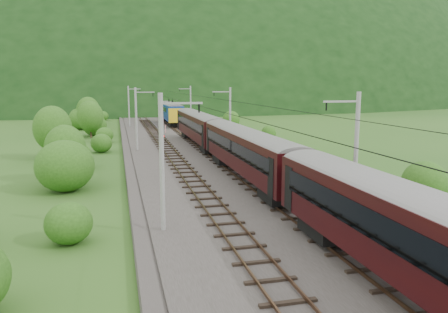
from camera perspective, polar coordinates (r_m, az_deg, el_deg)
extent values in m
plane|color=#244D18|center=(27.68, 5.14, -9.07)|extent=(600.00, 600.00, 0.00)
cube|color=#38332D|center=(36.87, 0.09, -4.05)|extent=(14.00, 220.00, 0.30)
cube|color=#513623|center=(36.19, -4.72, -3.78)|extent=(0.08, 220.00, 0.15)
cube|color=#513623|center=(36.43, -2.48, -3.67)|extent=(0.08, 220.00, 0.15)
cube|color=black|center=(36.33, -3.59, -3.93)|extent=(2.40, 220.00, 0.12)
cube|color=#513623|center=(37.22, 2.61, -3.38)|extent=(0.08, 220.00, 0.15)
cube|color=#513623|center=(37.64, 4.71, -3.26)|extent=(0.08, 220.00, 0.15)
cube|color=black|center=(37.46, 3.66, -3.52)|extent=(2.40, 220.00, 0.12)
cylinder|color=gray|center=(25.31, -8.12, -0.83)|extent=(0.28, 0.28, 8.00)
cube|color=gray|center=(25.07, -5.55, 6.95)|extent=(2.40, 0.12, 0.12)
cylinder|color=black|center=(25.25, -3.28, 6.31)|extent=(0.10, 0.10, 0.50)
cylinder|color=gray|center=(57.01, -11.39, 4.82)|extent=(0.28, 0.28, 8.00)
cube|color=gray|center=(56.91, -10.28, 8.27)|extent=(2.40, 0.12, 0.12)
cylinder|color=black|center=(56.99, -9.26, 8.00)|extent=(0.10, 0.10, 0.50)
cylinder|color=gray|center=(88.93, -12.33, 6.42)|extent=(0.28, 0.28, 8.00)
cube|color=gray|center=(88.86, -11.62, 8.63)|extent=(2.40, 0.12, 0.12)
cylinder|color=black|center=(88.91, -10.97, 8.46)|extent=(0.10, 0.10, 0.50)
cylinder|color=gray|center=(120.89, -12.77, 7.17)|extent=(0.28, 0.28, 8.00)
cube|color=gray|center=(120.84, -12.25, 8.80)|extent=(2.40, 0.12, 0.12)
cylinder|color=black|center=(120.88, -11.77, 8.68)|extent=(0.10, 0.10, 0.50)
cylinder|color=gray|center=(152.87, -13.03, 7.61)|extent=(0.28, 0.28, 8.00)
cube|color=gray|center=(152.83, -12.62, 8.90)|extent=(2.40, 0.12, 0.12)
cylinder|color=black|center=(152.86, -12.24, 8.80)|extent=(0.10, 0.10, 0.50)
cylinder|color=gray|center=(29.23, 16.84, 0.24)|extent=(0.28, 0.28, 8.00)
cube|color=gray|center=(28.30, 15.07, 6.96)|extent=(2.40, 0.12, 0.12)
cylinder|color=black|center=(27.85, 13.23, 6.38)|extent=(0.10, 0.10, 0.50)
cylinder|color=gray|center=(58.86, 0.80, 5.14)|extent=(0.28, 0.28, 8.00)
cube|color=gray|center=(58.40, -0.34, 8.45)|extent=(2.40, 0.12, 0.12)
cylinder|color=black|center=(58.19, -1.31, 8.15)|extent=(0.10, 0.10, 0.50)
cylinder|color=gray|center=(90.13, -4.37, 6.65)|extent=(0.28, 0.28, 8.00)
cube|color=gray|center=(89.83, -5.16, 8.80)|extent=(2.40, 0.12, 0.12)
cylinder|color=black|center=(89.69, -5.80, 8.59)|extent=(0.10, 0.10, 0.50)
cylinder|color=gray|center=(121.77, -6.88, 7.35)|extent=(0.28, 0.28, 8.00)
cube|color=gray|center=(121.55, -7.48, 8.94)|extent=(2.40, 0.12, 0.12)
cylinder|color=black|center=(121.45, -7.95, 8.79)|extent=(0.10, 0.10, 0.50)
cylinder|color=gray|center=(153.57, -8.36, 7.76)|extent=(0.28, 0.28, 8.00)
cube|color=gray|center=(153.39, -8.84, 9.02)|extent=(2.40, 0.12, 0.12)
cylinder|color=black|center=(153.31, -9.22, 8.90)|extent=(0.10, 0.10, 0.50)
cylinder|color=black|center=(35.38, -3.71, 6.74)|extent=(0.03, 198.00, 0.03)
cylinder|color=black|center=(36.53, 3.78, 6.83)|extent=(0.03, 198.00, 0.03)
ellipsoid|color=black|center=(285.05, -12.19, 7.56)|extent=(504.00, 360.00, 244.00)
cube|color=black|center=(18.08, 25.19, -10.19)|extent=(2.93, 22.24, 3.03)
cylinder|color=slate|center=(17.68, 25.50, -6.01)|extent=(2.93, 22.13, 2.93)
cube|color=black|center=(17.09, 21.34, -9.76)|extent=(0.05, 19.57, 1.16)
cube|color=black|center=(24.86, 13.45, -9.00)|extent=(2.22, 3.23, 0.91)
cube|color=black|center=(38.22, 3.10, 0.77)|extent=(2.93, 22.24, 3.03)
cylinder|color=slate|center=(38.04, 3.12, 2.80)|extent=(2.93, 22.13, 2.93)
cube|color=black|center=(37.77, 0.95, 1.24)|extent=(0.05, 19.57, 1.16)
cube|color=black|center=(38.62, 5.21, 1.38)|extent=(0.05, 19.57, 1.16)
cube|color=black|center=(31.40, 7.21, -4.90)|extent=(2.22, 3.23, 0.91)
cube|color=black|center=(45.95, 0.26, -0.22)|extent=(2.22, 3.23, 0.91)
cube|color=black|center=(60.47, -3.27, 4.01)|extent=(2.93, 22.24, 3.03)
cylinder|color=slate|center=(60.36, -3.28, 5.30)|extent=(2.93, 22.13, 2.93)
cube|color=black|center=(60.19, -4.67, 4.31)|extent=(0.05, 19.57, 1.16)
cube|color=black|center=(60.73, -1.89, 4.39)|extent=(0.05, 19.57, 1.16)
cube|color=black|center=(53.14, -1.70, 1.11)|extent=(2.22, 3.23, 0.91)
cube|color=black|center=(68.31, -4.46, 2.97)|extent=(2.22, 3.23, 0.91)
cube|color=navy|center=(92.16, -6.97, 5.86)|extent=(2.93, 18.20, 3.03)
cylinder|color=slate|center=(92.09, -6.98, 6.70)|extent=(2.93, 18.11, 2.93)
cube|color=black|center=(91.98, -7.90, 6.06)|extent=(0.05, 16.01, 1.16)
cube|color=black|center=(92.33, -6.05, 6.11)|extent=(0.05, 16.01, 1.16)
cube|color=black|center=(86.01, -6.43, 4.29)|extent=(2.22, 3.23, 0.91)
cube|color=black|center=(98.61, -7.39, 4.94)|extent=(2.22, 3.23, 0.91)
cube|color=gold|center=(101.00, -7.58, 6.05)|extent=(2.99, 0.50, 2.73)
cube|color=gold|center=(83.37, -6.22, 5.35)|extent=(2.99, 0.50, 2.73)
cube|color=black|center=(95.03, -7.21, 7.21)|extent=(0.08, 1.60, 0.91)
cylinder|color=red|center=(76.84, -7.66, 3.60)|extent=(0.14, 0.14, 1.34)
cylinder|color=red|center=(90.04, -7.93, 4.56)|extent=(0.18, 0.18, 1.67)
cylinder|color=black|center=(52.87, -7.92, 1.41)|extent=(0.16, 0.16, 2.23)
sphere|color=red|center=(52.72, -7.95, 2.67)|extent=(0.27, 0.27, 0.27)
ellipsoid|color=#244E14|center=(25.86, -19.63, -8.21)|extent=(2.62, 2.62, 2.36)
ellipsoid|color=#244E14|center=(38.00, -20.08, -1.17)|extent=(4.75, 4.75, 4.27)
ellipsoid|color=#244E14|center=(48.02, -18.87, 0.22)|extent=(3.24, 3.24, 2.92)
ellipsoid|color=#244E14|center=(58.22, -15.72, 1.69)|extent=(2.70, 2.70, 2.43)
ellipsoid|color=#244E14|center=(67.87, -15.34, 2.73)|extent=(2.58, 2.58, 2.33)
ellipsoid|color=#244E14|center=(77.19, -16.55, 3.95)|extent=(4.02, 4.02, 3.62)
ellipsoid|color=#244E14|center=(88.17, -18.14, 4.72)|extent=(4.72, 4.72, 4.24)
ellipsoid|color=#244E14|center=(97.19, -15.98, 4.51)|extent=(2.02, 2.02, 1.82)
ellipsoid|color=#244E14|center=(108.20, -15.52, 5.13)|extent=(2.53, 2.53, 2.28)
ellipsoid|color=#244E14|center=(118.64, -14.98, 5.96)|extent=(4.55, 4.55, 4.10)
cylinder|color=black|center=(41.68, -19.88, -1.26)|extent=(0.24, 0.24, 2.82)
ellipsoid|color=#244E14|center=(41.42, -20.01, 0.93)|extent=(3.63, 3.63, 4.36)
cylinder|color=black|center=(54.65, -21.36, 1.41)|extent=(0.24, 0.24, 3.41)
ellipsoid|color=#244E14|center=(54.43, -21.48, 3.44)|extent=(4.38, 4.38, 5.26)
cylinder|color=black|center=(74.19, -17.02, 3.58)|extent=(0.24, 0.24, 3.28)
ellipsoid|color=#244E14|center=(74.04, -17.09, 5.02)|extent=(4.22, 4.22, 5.06)
cylinder|color=black|center=(87.89, -17.26, 4.48)|extent=(0.24, 0.24, 3.41)
ellipsoid|color=#244E14|center=(87.75, -17.32, 5.75)|extent=(4.39, 4.39, 5.27)
ellipsoid|color=#244E14|center=(35.02, 24.71, -3.44)|extent=(3.29, 3.29, 2.96)
ellipsoid|color=#244E14|center=(47.57, 11.45, -0.22)|extent=(2.02, 2.02, 1.82)
ellipsoid|color=#244E14|center=(68.33, 5.85, 2.97)|extent=(2.32, 2.32, 2.09)
ellipsoid|color=#244E14|center=(86.64, 0.93, 4.73)|extent=(3.43, 3.43, 3.09)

